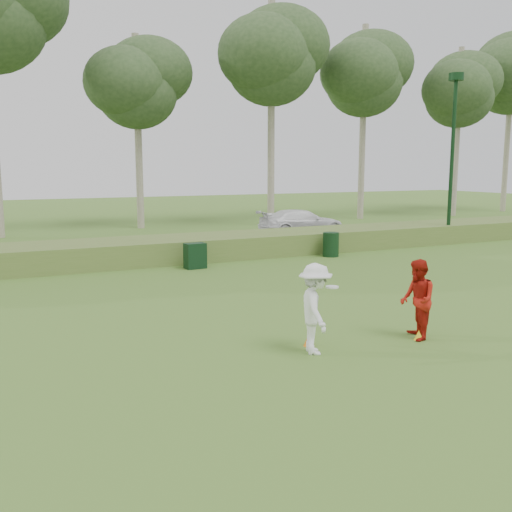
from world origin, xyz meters
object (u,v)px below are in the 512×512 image
player_white (315,309)px  cone_yellow (419,335)px  trash_bin (331,244)px  cone_orange (309,340)px  utility_cabinet (195,256)px  car_right (302,222)px  player_red (417,300)px  lamp_post (454,128)px

player_white → cone_yellow: (2.53, -0.25, -0.82)m
trash_bin → cone_yellow: bearing=-113.8°
trash_bin → player_white: bearing=-124.6°
cone_orange → trash_bin: bearing=54.7°
utility_cabinet → car_right: size_ratio=0.20×
player_white → cone_orange: player_white is taller
player_white → cone_yellow: bearing=-77.3°
player_red → car_right: size_ratio=0.37×
player_white → cone_yellow: size_ratio=8.35×
cone_orange → cone_yellow: 2.49m
lamp_post → car_right: lamp_post is taller
player_white → cone_orange: (0.13, 0.44, -0.81)m
player_white → player_red: size_ratio=1.04×
player_red → cone_orange: 2.59m
player_white → player_red: 2.53m
player_white → utility_cabinet: (1.12, 10.31, -0.45)m
utility_cabinet → car_right: bearing=33.5°
cone_yellow → utility_cabinet: (-1.41, 10.56, 0.37)m
utility_cabinet → player_red: bearing=-87.4°
player_white → trash_bin: bearing=-16.2°
player_red → utility_cabinet: size_ratio=1.87×
player_white → cone_orange: bearing=2.0°
player_red → cone_yellow: (-0.00, -0.10, -0.78)m
car_right → trash_bin: bearing=164.9°
lamp_post → player_white: (-14.89, -11.59, -4.66)m
cone_orange → trash_bin: (7.15, 10.09, 0.39)m
cone_yellow → utility_cabinet: bearing=97.6°
lamp_post → player_white: bearing=-142.1°
player_red → cone_orange: player_red is taller
utility_cabinet → trash_bin: 6.16m
lamp_post → player_red: 17.69m
cone_yellow → lamp_post: bearing=43.8°
player_red → cone_orange: (-2.40, 0.60, -0.77)m
player_white → cone_orange: 0.93m
utility_cabinet → cone_orange: bearing=-100.8°
player_red → trash_bin: 11.70m
utility_cabinet → trash_bin: trash_bin is taller
utility_cabinet → car_right: car_right is taller
lamp_post → cone_yellow: size_ratio=36.68×
car_right → player_red: bearing=162.7°
cone_orange → player_red: bearing=-14.1°
car_right → lamp_post: bearing=-132.2°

